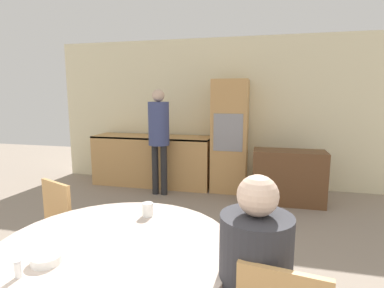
{
  "coord_description": "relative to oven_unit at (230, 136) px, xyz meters",
  "views": [
    {
      "loc": [
        0.7,
        -0.22,
        1.61
      ],
      "look_at": [
        -0.04,
        2.87,
        1.09
      ],
      "focal_mm": 28.0,
      "sensor_mm": 36.0,
      "label": 1
    }
  ],
  "objects": [
    {
      "name": "wall_back",
      "position": [
        -0.16,
        0.34,
        0.36
      ],
      "size": [
        6.28,
        0.05,
        2.6
      ],
      "color": "beige",
      "rests_on": "ground_plane"
    },
    {
      "name": "kitchen_counter",
      "position": [
        -1.39,
        -0.01,
        -0.47
      ],
      "size": [
        2.12,
        0.6,
        0.89
      ],
      "color": "tan",
      "rests_on": "ground_plane"
    },
    {
      "name": "oven_unit",
      "position": [
        0.0,
        0.0,
        0.0
      ],
      "size": [
        0.58,
        0.59,
        1.87
      ],
      "color": "tan",
      "rests_on": "ground_plane"
    },
    {
      "name": "sideboard",
      "position": [
        0.94,
        -0.44,
        -0.53
      ],
      "size": [
        1.05,
        0.45,
        0.81
      ],
      "color": "brown",
      "rests_on": "ground_plane"
    },
    {
      "name": "dining_table",
      "position": [
        -0.28,
        -3.52,
        -0.41
      ],
      "size": [
        1.41,
        1.41,
        0.74
      ],
      "color": "brown",
      "rests_on": "ground_plane"
    },
    {
      "name": "chair_far_left",
      "position": [
        -1.13,
        -3.06,
        -0.43
      ],
      "size": [
        0.52,
        0.52,
        0.91
      ],
      "rotation": [
        0.0,
        0.0,
        5.89
      ],
      "color": "tan",
      "rests_on": "ground_plane"
    },
    {
      "name": "person_seated",
      "position": [
        0.53,
        -3.66,
        -0.22
      ],
      "size": [
        0.35,
        0.42,
        1.25
      ],
      "color": "#262628",
      "rests_on": "ground_plane"
    },
    {
      "name": "person_standing",
      "position": [
        -1.08,
        -0.51,
        0.13
      ],
      "size": [
        0.33,
        0.33,
        1.71
      ],
      "color": "#262628",
      "rests_on": "ground_plane"
    },
    {
      "name": "cup",
      "position": [
        -0.25,
        -3.08,
        -0.14
      ],
      "size": [
        0.08,
        0.08,
        0.1
      ],
      "color": "white",
      "rests_on": "dining_table"
    },
    {
      "name": "bowl_near",
      "position": [
        -0.54,
        -3.78,
        -0.17
      ],
      "size": [
        0.16,
        0.16,
        0.04
      ],
      "color": "white",
      "rests_on": "dining_table"
    },
    {
      "name": "salt_shaker",
      "position": [
        -0.58,
        -3.92,
        -0.15
      ],
      "size": [
        0.03,
        0.03,
        0.09
      ],
      "color": "white",
      "rests_on": "dining_table"
    }
  ]
}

